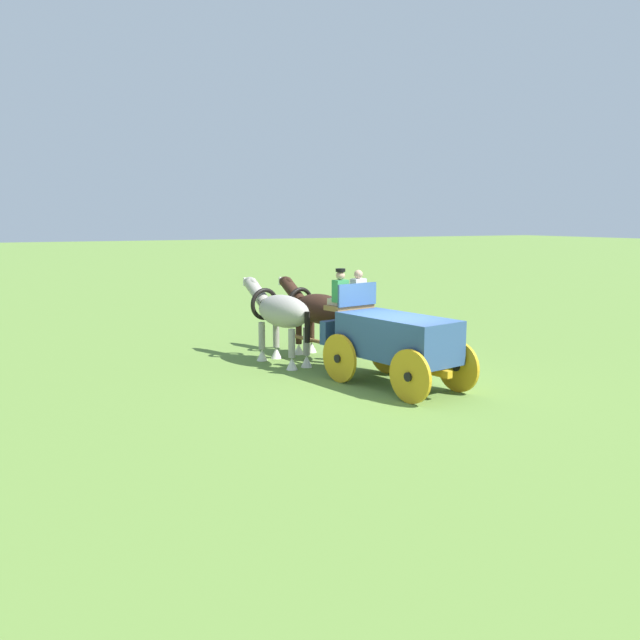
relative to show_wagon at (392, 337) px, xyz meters
name	(u,v)px	position (x,y,z in m)	size (l,w,h in m)	color
ground_plane	(396,387)	(-0.18, -0.04, -1.15)	(220.00, 220.00, 0.00)	olive
show_wagon	(392,337)	(0.00, 0.00, 0.00)	(5.87, 2.29, 2.68)	#2D4C7A
draft_horse_near	(280,313)	(3.43, 1.36, 0.22)	(3.04, 1.26, 2.25)	#9E998E
draft_horse_off	(318,311)	(3.69, 0.09, 0.17)	(3.20, 1.27, 2.19)	#331E14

